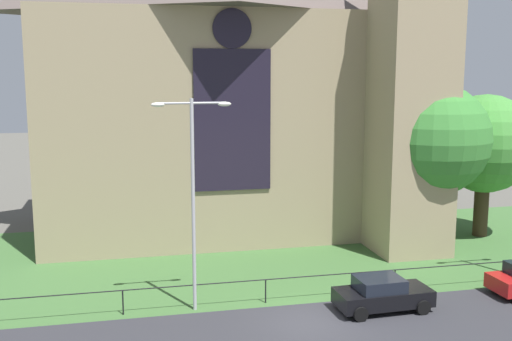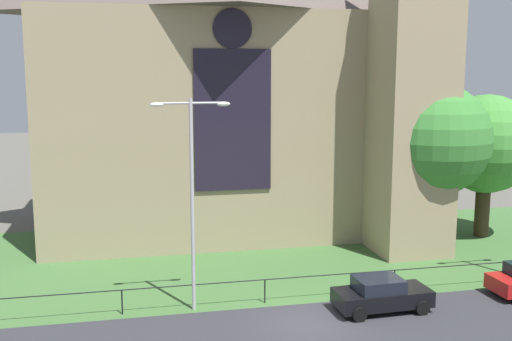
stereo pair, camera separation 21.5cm
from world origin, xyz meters
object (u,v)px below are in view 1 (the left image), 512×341
Objects in this scene: tree_right_far at (485,144)px; tree_right_near at (434,141)px; parked_car_black at (382,294)px; church_building at (229,75)px; streetlamp_near at (193,180)px.

tree_right_far is 0.93× the size of tree_right_near.
parked_car_black is at bearing -138.05° from tree_right_far.
tree_right_near is 12.00m from parked_car_black.
church_building is 14.94m from streetlamp_near.
tree_right_near reaches higher than parked_car_black.
tree_right_near is at bearing 48.52° from parked_car_black.
church_building is 6.10× the size of parked_car_black.
tree_right_near is at bearing -34.61° from church_building.
tree_right_near is 2.30× the size of parked_car_black.
tree_right_far is at bearing 39.82° from parked_car_black.
streetlamp_near reaches higher than tree_right_far.
parked_car_black is at bearing -129.36° from tree_right_near.
tree_right_near is at bearing -155.98° from tree_right_far.
church_building reaches higher than parked_car_black.
streetlamp_near is at bearing 164.93° from parked_car_black.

